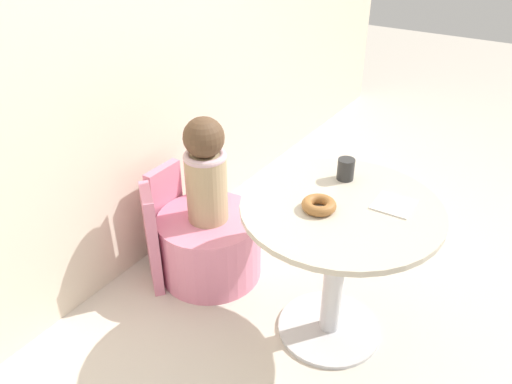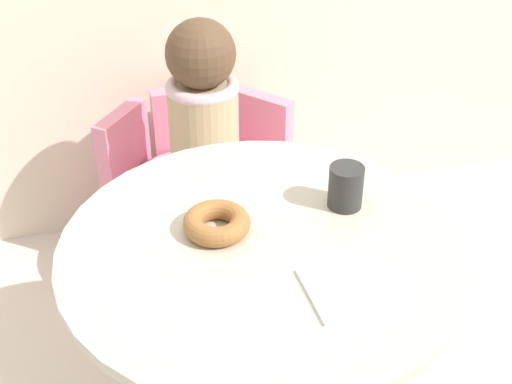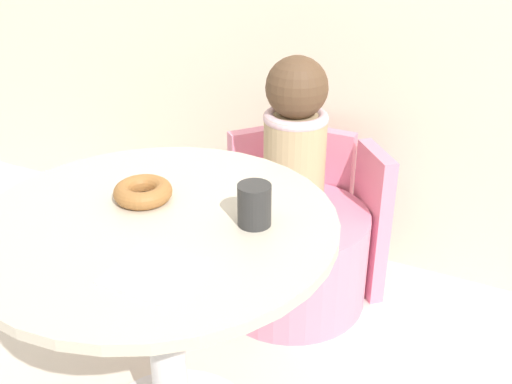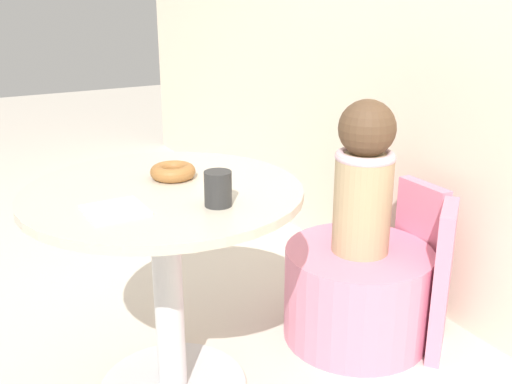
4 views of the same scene
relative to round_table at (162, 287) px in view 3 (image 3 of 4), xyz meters
name	(u,v)px [view 3 (image 3 of 4)]	position (x,y,z in m)	size (l,w,h in m)	color
round_table	(162,287)	(0.00, 0.00, 0.00)	(0.81, 0.81, 0.69)	silver
tub_chair	(291,257)	(0.03, 0.71, -0.33)	(0.53, 0.53, 0.35)	pink
booth_backrest	(316,204)	(0.03, 0.94, -0.23)	(0.63, 0.23, 0.55)	pink
child_figure	(295,139)	(0.03, 0.71, 0.12)	(0.21, 0.21, 0.54)	tan
donut	(143,192)	(-0.08, 0.06, 0.21)	(0.14, 0.14, 0.04)	#9E6633
cup	(254,205)	(0.21, 0.08, 0.23)	(0.07, 0.07, 0.09)	#2D2D2D
paper_napkin	(152,272)	(0.11, -0.17, 0.19)	(0.15, 0.15, 0.01)	silver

